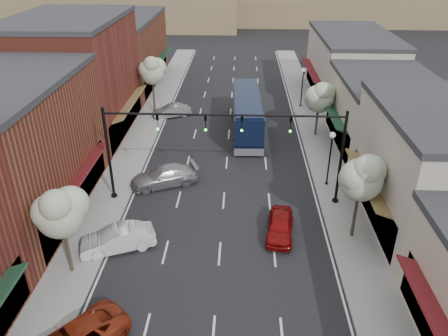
# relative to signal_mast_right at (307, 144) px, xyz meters

# --- Properties ---
(ground) EXTENTS (160.00, 160.00, 0.00)m
(ground) POSITION_rel_signal_mast_right_xyz_m (-5.62, -8.00, -4.62)
(ground) COLOR black
(ground) RESTS_ON ground
(sidewalk_left) EXTENTS (2.80, 73.00, 0.15)m
(sidewalk_left) POSITION_rel_signal_mast_right_xyz_m (-14.02, 10.50, -4.55)
(sidewalk_left) COLOR gray
(sidewalk_left) RESTS_ON ground
(sidewalk_right) EXTENTS (2.80, 73.00, 0.15)m
(sidewalk_right) POSITION_rel_signal_mast_right_xyz_m (2.78, 10.50, -4.55)
(sidewalk_right) COLOR gray
(sidewalk_right) RESTS_ON ground
(curb_left) EXTENTS (0.25, 73.00, 0.17)m
(curb_left) POSITION_rel_signal_mast_right_xyz_m (-12.62, 10.50, -4.55)
(curb_left) COLOR gray
(curb_left) RESTS_ON ground
(curb_right) EXTENTS (0.25, 73.00, 0.17)m
(curb_right) POSITION_rel_signal_mast_right_xyz_m (1.38, 10.50, -4.55)
(curb_right) COLOR gray
(curb_right) RESTS_ON ground
(bldg_left_midnear) EXTENTS (10.14, 14.10, 9.40)m
(bldg_left_midnear) POSITION_rel_signal_mast_right_xyz_m (-19.85, -2.00, 0.03)
(bldg_left_midnear) COLOR brown
(bldg_left_midnear) RESTS_ON ground
(bldg_left_midfar) EXTENTS (10.14, 14.10, 10.90)m
(bldg_left_midfar) POSITION_rel_signal_mast_right_xyz_m (-19.86, 12.00, 0.78)
(bldg_left_midfar) COLOR maroon
(bldg_left_midfar) RESTS_ON ground
(bldg_left_far) EXTENTS (10.14, 18.10, 8.40)m
(bldg_left_far) POSITION_rel_signal_mast_right_xyz_m (-19.84, 28.00, -0.46)
(bldg_left_far) COLOR brown
(bldg_left_far) RESTS_ON ground
(bldg_right_midnear) EXTENTS (9.14, 12.10, 7.90)m
(bldg_right_midnear) POSITION_rel_signal_mast_right_xyz_m (8.10, -2.00, -0.72)
(bldg_right_midnear) COLOR #BDB0A2
(bldg_right_midnear) RESTS_ON ground
(bldg_right_midfar) EXTENTS (9.14, 12.10, 6.40)m
(bldg_right_midfar) POSITION_rel_signal_mast_right_xyz_m (8.08, 10.00, -1.46)
(bldg_right_midfar) COLOR #B9AB93
(bldg_right_midfar) RESTS_ON ground
(bldg_right_far) EXTENTS (9.14, 16.10, 7.40)m
(bldg_right_far) POSITION_rel_signal_mast_right_xyz_m (8.09, 24.00, -0.96)
(bldg_right_far) COLOR #BDB0A2
(bldg_right_far) RESTS_ON ground
(hill_near) EXTENTS (50.00, 20.00, 8.00)m
(hill_near) POSITION_rel_signal_mast_right_xyz_m (-30.62, 70.00, -0.62)
(hill_near) COLOR #7A6647
(hill_near) RESTS_ON ground
(signal_mast_right) EXTENTS (8.22, 0.46, 7.00)m
(signal_mast_right) POSITION_rel_signal_mast_right_xyz_m (0.00, 0.00, 0.00)
(signal_mast_right) COLOR black
(signal_mast_right) RESTS_ON ground
(signal_mast_left) EXTENTS (8.22, 0.46, 7.00)m
(signal_mast_left) POSITION_rel_signal_mast_right_xyz_m (-11.24, 0.00, 0.00)
(signal_mast_left) COLOR black
(signal_mast_left) RESTS_ON ground
(tree_right_near) EXTENTS (2.85, 2.65, 5.95)m
(tree_right_near) POSITION_rel_signal_mast_right_xyz_m (2.73, -4.05, -0.17)
(tree_right_near) COLOR #47382B
(tree_right_near) RESTS_ON ground
(tree_right_far) EXTENTS (2.85, 2.65, 5.43)m
(tree_right_far) POSITION_rel_signal_mast_right_xyz_m (2.73, 11.95, -0.63)
(tree_right_far) COLOR #47382B
(tree_right_far) RESTS_ON ground
(tree_left_near) EXTENTS (2.85, 2.65, 5.69)m
(tree_left_near) POSITION_rel_signal_mast_right_xyz_m (-13.87, -8.05, -0.40)
(tree_left_near) COLOR #47382B
(tree_left_near) RESTS_ON ground
(tree_left_far) EXTENTS (2.85, 2.65, 6.13)m
(tree_left_far) POSITION_rel_signal_mast_right_xyz_m (-13.87, 17.95, -0.02)
(tree_left_far) COLOR #47382B
(tree_left_far) RESTS_ON ground
(lamp_post_near) EXTENTS (0.44, 0.44, 4.44)m
(lamp_post_near) POSITION_rel_signal_mast_right_xyz_m (2.18, 2.50, -1.62)
(lamp_post_near) COLOR black
(lamp_post_near) RESTS_ON ground
(lamp_post_far) EXTENTS (0.44, 0.44, 4.44)m
(lamp_post_far) POSITION_rel_signal_mast_right_xyz_m (2.18, 20.00, -1.62)
(lamp_post_far) COLOR black
(lamp_post_far) RESTS_ON ground
(coach_bus) EXTENTS (2.96, 11.89, 3.61)m
(coach_bus) POSITION_rel_signal_mast_right_xyz_m (-3.93, 12.87, -2.74)
(coach_bus) COLOR black
(coach_bus) RESTS_ON ground
(red_hatchback) EXTENTS (2.14, 4.26, 1.39)m
(red_hatchback) POSITION_rel_signal_mast_right_xyz_m (-1.88, -3.97, -3.93)
(red_hatchback) COLOR maroon
(red_hatchback) RESTS_ON ground
(parked_car_b) EXTENTS (4.74, 3.13, 1.48)m
(parked_car_b) POSITION_rel_signal_mast_right_xyz_m (-11.82, -5.80, -3.88)
(parked_car_b) COLOR silver
(parked_car_b) RESTS_ON ground
(parked_car_c) EXTENTS (5.53, 3.88, 1.49)m
(parked_car_c) POSITION_rel_signal_mast_right_xyz_m (-10.27, 2.11, -3.88)
(parked_car_c) COLOR #99999E
(parked_car_c) RESTS_ON ground
(parked_car_e) EXTENTS (4.19, 2.94, 1.31)m
(parked_car_e) POSITION_rel_signal_mast_right_xyz_m (-11.82, 16.44, -3.97)
(parked_car_e) COLOR #A9AAAF
(parked_car_e) RESTS_ON ground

